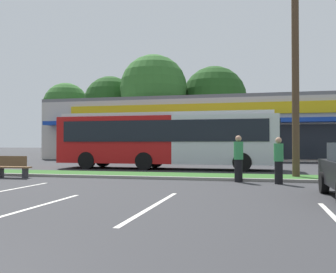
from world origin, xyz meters
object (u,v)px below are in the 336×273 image
utility_pole (292,36)px  city_bus (166,139)px  pedestrian_near_bench (279,160)px  pedestrian_by_pole (238,159)px  bus_stop_bench (12,166)px

utility_pole → city_bus: (-6.66, 4.96, -4.21)m
city_bus → utility_pole: bearing=-36.4°
pedestrian_near_bench → pedestrian_by_pole: pedestrian_by_pole is taller
city_bus → bus_stop_bench: size_ratio=7.97×
city_bus → bus_stop_bench: 8.85m
bus_stop_bench → pedestrian_by_pole: 9.69m
utility_pole → pedestrian_near_bench: size_ratio=6.55×
utility_pole → city_bus: utility_pole is taller
pedestrian_near_bench → bus_stop_bench: bearing=1.0°
pedestrian_near_bench → city_bus: bearing=-48.8°
utility_pole → bus_stop_bench: size_ratio=7.03×
pedestrian_near_bench → pedestrian_by_pole: (-1.47, 0.39, 0.04)m
pedestrian_near_bench → pedestrian_by_pole: 1.52m
city_bus → bus_stop_bench: (-5.14, -7.09, -1.26)m
pedestrian_near_bench → utility_pole: bearing=-106.6°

